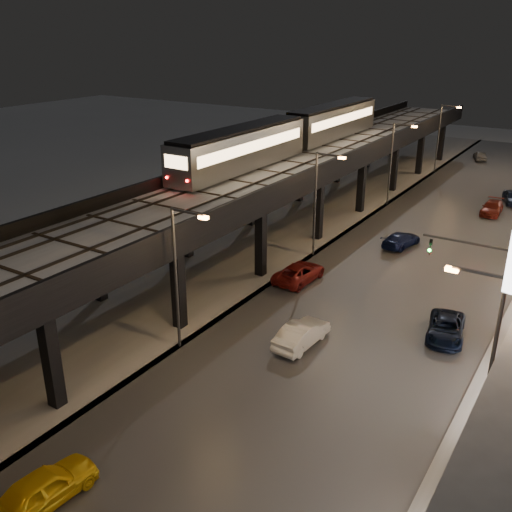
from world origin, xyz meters
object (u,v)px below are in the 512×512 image
Objects in this scene: car_onc_dark at (446,329)px; car_onc_white at (492,208)px; car_taxi at (45,488)px; car_onc_red at (512,198)px; subway_train at (293,133)px; car_mid_silver at (299,273)px; car_mid_dark at (401,240)px; car_near_white at (302,335)px; car_far_white at (480,156)px.

car_onc_white reaches higher than car_onc_dark.
car_taxi is 1.06× the size of car_onc_red.
subway_train is 7.29× the size of car_mid_silver.
car_taxi is at bearing -117.77° from car_onc_red.
car_taxi is at bearing 97.45° from car_mid_dark.
car_taxi is at bearing -74.66° from subway_train.
subway_train reaches higher than car_taxi.
subway_train is 8.01× the size of car_near_white.
car_onc_red is at bearing -104.54° from car_mid_silver.
car_onc_dark is at bearing 130.06° from car_mid_dark.
car_onc_white is at bearing -105.68° from car_mid_silver.
car_far_white is 22.85m from car_onc_red.
subway_train is 8.20× the size of car_taxi.
car_onc_white is (4.25, 34.34, -0.09)m from car_near_white.
car_near_white is 0.98× the size of car_onc_dark.
car_mid_silver reaches higher than car_far_white.
car_onc_white is at bearing -94.21° from car_near_white.
car_mid_dark is at bearing -16.48° from subway_train.
car_far_white is (-2.80, 60.92, -0.07)m from car_near_white.
car_far_white is at bearing 89.22° from car_onc_dark.
car_onc_dark is 1.03× the size of car_onc_white.
car_near_white is 0.91× the size of car_mid_silver.
car_mid_dark is at bearing -88.86° from car_taxi.
car_onc_dark is (10.21, 22.48, -0.11)m from car_taxi.
subway_train reaches higher than car_onc_dark.
car_near_white is 1.02× the size of car_mid_dark.
car_onc_red is at bearing -93.54° from car_taxi.
car_onc_dark is at bearing -139.22° from car_near_white.
car_onc_white is (7.19, 51.15, -0.10)m from car_taxi.
car_mid_silver is 1.12× the size of car_mid_dark.
car_mid_dark is at bearing -85.51° from car_near_white.
car_mid_dark is at bearing 74.11° from car_far_white.
car_mid_silver is 1.19× the size of car_onc_red.
car_onc_red is (8.30, 56.39, -0.04)m from car_taxi.
car_near_white reaches higher than car_mid_silver.
car_mid_silver is at bearing 68.94° from car_far_white.
car_mid_dark and car_onc_dark have the same top height.
car_taxi is at bearing -125.54° from car_onc_dark.
car_mid_silver is at bearing -110.91° from car_onc_white.
car_onc_dark is at bearing -40.42° from subway_train.
car_mid_dark is at bearing -126.15° from car_onc_red.
car_onc_red is at bearing -94.87° from car_near_white.
car_near_white reaches higher than car_onc_red.
subway_train is at bearing -152.15° from car_onc_white.
car_taxi is 0.95× the size of car_onc_dark.
car_mid_silver is (-1.77, 25.17, -0.06)m from car_taxi.
car_far_white is at bearing -84.52° from car_near_white.
car_onc_dark is (7.84, -14.19, -0.00)m from car_mid_dark.
car_onc_red is at bearing 76.11° from car_onc_white.
car_onc_red is (19.45, 15.72, -7.69)m from subway_train.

